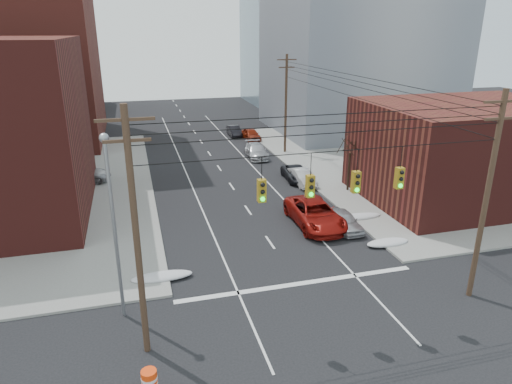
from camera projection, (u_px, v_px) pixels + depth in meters
ground at (351, 360)px, 19.83m from camera, size 160.00×160.00×0.00m
sidewalk_ne at (461, 156)px, 51.02m from camera, size 40.00×40.00×0.15m
building_brick_far at (21, 75)px, 78.49m from camera, size 22.00×18.00×12.00m
building_office at (358, 37)px, 61.00m from camera, size 22.00×20.00×25.00m
building_glass at (303, 43)px, 85.60m from camera, size 20.00×18.00×22.00m
building_storefront at (466, 152)px, 37.47m from camera, size 16.00×12.00×8.00m
utility_pole_left at (136, 233)px, 18.48m from camera, size 2.20×0.28×11.00m
utility_pole_right at (487, 195)px, 22.71m from camera, size 2.20×0.28×11.00m
utility_pole_far at (286, 103)px, 50.84m from camera, size 2.20×0.28×11.00m
traffic_signals at (334, 183)px, 20.12m from camera, size 17.00×0.42×2.02m
street_light at (113, 214)px, 21.04m from camera, size 0.44×0.44×9.32m
bare_tree at (349, 166)px, 39.58m from camera, size 2.09×2.20×4.93m
snow_nw at (162, 276)px, 26.09m from camera, size 3.50×1.08×0.42m
snow_ne at (388, 243)px, 30.22m from camera, size 3.00×1.08×0.42m
snow_east_far at (356, 217)px, 34.30m from camera, size 4.00×1.08×0.42m
red_pickup at (315, 214)px, 33.11m from camera, size 3.02×6.51×1.80m
parked_car_a at (344, 220)px, 32.51m from camera, size 1.76×4.04×1.35m
parked_car_b at (302, 177)px, 41.89m from camera, size 1.55×4.24×1.39m
parked_car_c at (297, 173)px, 43.15m from camera, size 2.43×4.76×1.29m
parked_car_d at (256, 151)px, 50.71m from camera, size 2.54×5.35×1.51m
parked_car_e at (251, 134)px, 58.73m from camera, size 1.97×4.38×1.46m
parked_car_f at (234, 131)px, 60.89m from camera, size 1.48×4.08×1.34m
lot_car_a at (41, 199)px, 36.07m from camera, size 4.48×2.27×1.41m
lot_car_b at (81, 175)px, 41.90m from camera, size 5.22×2.44×1.44m
lot_car_c at (8, 218)px, 32.49m from camera, size 5.17×3.25×1.40m
lot_car_d at (19, 182)px, 40.02m from camera, size 4.39×2.17×1.44m
construction_barrel at (150, 382)px, 17.80m from camera, size 0.67×0.67×1.11m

